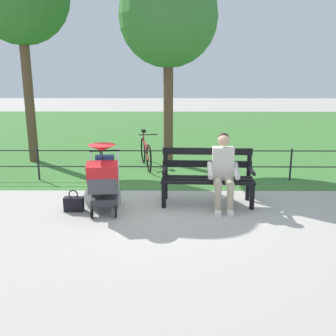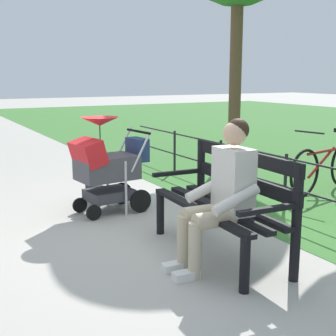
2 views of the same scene
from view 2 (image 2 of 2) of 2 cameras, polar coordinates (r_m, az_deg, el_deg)
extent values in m
plane|color=#ADA89E|center=(5.02, 0.62, -7.61)|extent=(60.00, 60.00, 0.00)
cube|color=black|center=(4.34, 7.84, -4.52)|extent=(1.60, 0.17, 0.04)
cube|color=black|center=(4.25, 5.82, -4.83)|extent=(1.60, 0.17, 0.04)
cube|color=black|center=(4.16, 3.70, -5.14)|extent=(1.60, 0.17, 0.04)
cube|color=black|center=(4.34, 9.02, -1.55)|extent=(1.60, 0.11, 0.12)
cube|color=black|center=(4.30, 9.11, 1.44)|extent=(1.60, 0.11, 0.12)
cylinder|color=black|center=(3.63, 9.36, -11.56)|extent=(0.08, 0.08, 0.45)
cylinder|color=black|center=(3.83, 15.40, -6.61)|extent=(0.08, 0.08, 0.95)
cube|color=black|center=(3.61, 12.17, -4.97)|extent=(0.08, 0.56, 0.04)
cylinder|color=black|center=(4.85, -0.95, -5.48)|extent=(0.08, 0.08, 0.45)
cylinder|color=black|center=(5.00, 4.03, -2.03)|extent=(0.08, 0.08, 0.95)
cube|color=black|center=(4.84, 1.18, -0.58)|extent=(0.08, 0.56, 0.04)
cylinder|color=tan|center=(3.85, 5.97, -6.24)|extent=(0.16, 0.41, 0.14)
cylinder|color=tan|center=(4.01, 4.45, -5.48)|extent=(0.16, 0.41, 0.14)
cylinder|color=tan|center=(3.83, 3.31, -10.01)|extent=(0.11, 0.11, 0.47)
cylinder|color=tan|center=(3.99, 1.89, -9.09)|extent=(0.11, 0.11, 0.47)
cube|color=silver|center=(3.87, 2.22, -12.97)|extent=(0.11, 0.22, 0.07)
cube|color=silver|center=(4.03, 0.85, -11.93)|extent=(0.11, 0.22, 0.07)
cube|color=beige|center=(3.97, 7.98, -1.54)|extent=(0.37, 0.24, 0.56)
cylinder|color=beige|center=(3.75, 8.29, -3.88)|extent=(0.11, 0.43, 0.23)
cylinder|color=beige|center=(4.11, 4.85, -2.46)|extent=(0.11, 0.43, 0.23)
sphere|color=tan|center=(3.90, 8.14, 4.19)|extent=(0.20, 0.20, 0.20)
sphere|color=black|center=(3.92, 8.52, 4.65)|extent=(0.19, 0.19, 0.19)
cylinder|color=black|center=(5.62, -3.35, -4.07)|extent=(0.06, 0.28, 0.28)
cylinder|color=black|center=(6.00, -5.65, -3.10)|extent=(0.06, 0.28, 0.28)
cylinder|color=black|center=(5.39, -9.04, -5.41)|extent=(0.05, 0.18, 0.18)
cylinder|color=black|center=(5.72, -10.71, -4.48)|extent=(0.05, 0.18, 0.18)
cube|color=#38383D|center=(5.65, -7.18, -3.21)|extent=(0.47, 0.56, 0.12)
cylinder|color=silver|center=(5.47, -5.16, -2.50)|extent=(0.03, 0.03, 0.65)
cylinder|color=silver|center=(5.87, -7.39, -1.62)|extent=(0.03, 0.03, 0.65)
cube|color=#47474C|center=(5.57, -7.45, 0.05)|extent=(0.53, 0.73, 0.28)
cube|color=red|center=(5.43, -9.75, 1.84)|extent=(0.51, 0.35, 0.33)
cylinder|color=black|center=(5.72, -3.63, 4.48)|extent=(0.52, 0.09, 0.03)
cylinder|color=silver|center=(5.50, -3.25, 2.11)|extent=(0.06, 0.30, 0.49)
cylinder|color=silver|center=(5.89, -5.60, 2.69)|extent=(0.06, 0.30, 0.49)
cone|color=red|center=(5.45, -8.34, 5.64)|extent=(0.49, 0.49, 0.10)
cylinder|color=black|center=(5.47, -8.29, 3.76)|extent=(0.01, 0.01, 0.30)
cube|color=navy|center=(5.74, -3.77, 2.28)|extent=(0.34, 0.19, 0.28)
cube|color=black|center=(6.15, -8.95, -3.03)|extent=(0.32, 0.14, 0.24)
torus|color=black|center=(6.11, -9.00, -1.48)|extent=(0.16, 0.02, 0.16)
cylinder|color=black|center=(5.81, 14.12, -1.74)|extent=(0.04, 0.04, 0.70)
cylinder|color=black|center=(6.85, 6.41, 0.48)|extent=(0.04, 0.04, 0.70)
cylinder|color=black|center=(7.98, 0.81, 2.08)|extent=(0.04, 0.04, 0.70)
cylinder|color=black|center=(5.75, 14.26, 1.18)|extent=(8.16, 0.02, 0.02)
cylinder|color=black|center=(5.82, 14.09, -2.22)|extent=(8.16, 0.02, 0.02)
cylinder|color=brown|center=(9.49, 8.23, 11.22)|extent=(0.24, 0.24, 3.27)
torus|color=black|center=(6.54, 16.35, -0.60)|extent=(0.18, 0.65, 0.66)
cylinder|color=maroon|center=(6.92, 18.73, 1.99)|extent=(0.23, 0.89, 0.04)
cylinder|color=maroon|center=(6.86, 18.23, 0.67)|extent=(0.17, 0.62, 0.38)
cylinder|color=black|center=(6.50, 16.86, 4.21)|extent=(0.44, 0.11, 0.02)
camera|label=1|loc=(5.63, -74.55, 9.40)|focal=39.86mm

